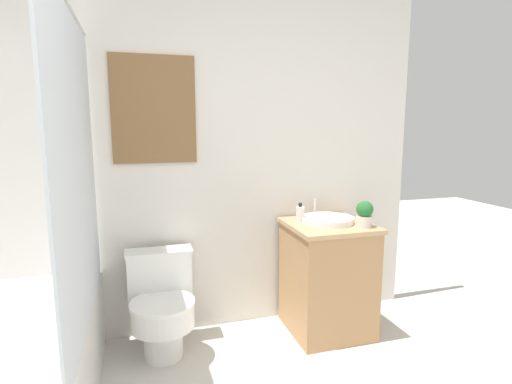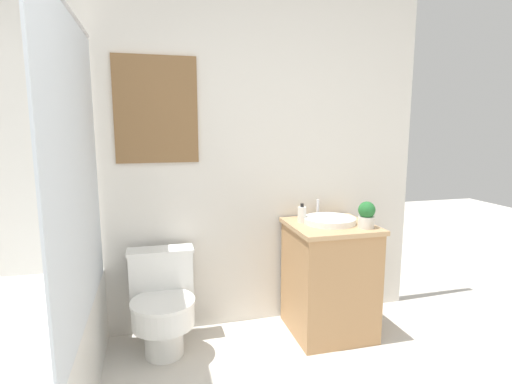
# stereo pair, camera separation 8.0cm
# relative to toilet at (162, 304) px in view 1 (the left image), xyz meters

# --- Properties ---
(wall_back) EXTENTS (3.44, 0.07, 2.50)m
(wall_back) POSITION_rel_toilet_xyz_m (0.20, 0.28, 0.93)
(wall_back) COLOR silver
(wall_back) RESTS_ON ground_plane
(shower_area) EXTENTS (0.66, 1.44, 1.98)m
(shower_area) POSITION_rel_toilet_xyz_m (-0.67, -0.46, -0.03)
(shower_area) COLOR white
(shower_area) RESTS_ON ground_plane
(toilet) EXTENTS (0.43, 0.51, 0.64)m
(toilet) POSITION_rel_toilet_xyz_m (0.00, 0.00, 0.00)
(toilet) COLOR white
(toilet) RESTS_ON ground_plane
(vanity) EXTENTS (0.56, 0.56, 0.78)m
(vanity) POSITION_rel_toilet_xyz_m (1.13, -0.04, 0.07)
(vanity) COLOR #AD7F51
(vanity) RESTS_ON ground_plane
(sink) EXTENTS (0.36, 0.39, 0.13)m
(sink) POSITION_rel_toilet_xyz_m (1.13, -0.02, 0.48)
(sink) COLOR white
(sink) RESTS_ON vanity
(soap_bottle) EXTENTS (0.06, 0.06, 0.13)m
(soap_bottle) POSITION_rel_toilet_xyz_m (0.96, 0.05, 0.51)
(soap_bottle) COLOR silver
(soap_bottle) RESTS_ON vanity
(potted_plant) EXTENTS (0.11, 0.11, 0.18)m
(potted_plant) POSITION_rel_toilet_xyz_m (1.31, -0.20, 0.55)
(potted_plant) COLOR beige
(potted_plant) RESTS_ON vanity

